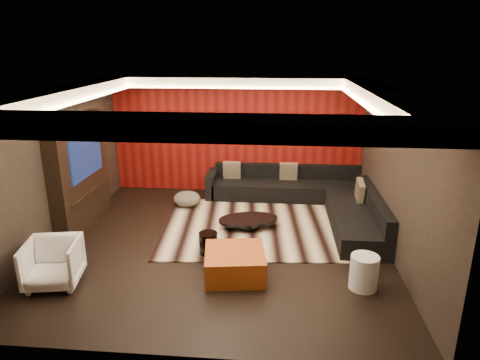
# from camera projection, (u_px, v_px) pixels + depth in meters

# --- Properties ---
(floor) EXTENTS (6.00, 6.00, 0.02)m
(floor) POSITION_uv_depth(u_px,v_px,m) (221.00, 244.00, 7.90)
(floor) COLOR black
(floor) RESTS_ON ground
(ceiling) EXTENTS (6.00, 6.00, 0.02)m
(ceiling) POSITION_uv_depth(u_px,v_px,m) (219.00, 89.00, 7.03)
(ceiling) COLOR silver
(ceiling) RESTS_ON ground
(wall_back) EXTENTS (6.00, 0.02, 2.80)m
(wall_back) POSITION_uv_depth(u_px,v_px,m) (236.00, 135.00, 10.32)
(wall_back) COLOR black
(wall_back) RESTS_ON ground
(wall_left) EXTENTS (0.02, 6.00, 2.80)m
(wall_left) POSITION_uv_depth(u_px,v_px,m) (55.00, 167.00, 7.72)
(wall_left) COLOR black
(wall_left) RESTS_ON ground
(wall_right) EXTENTS (0.02, 6.00, 2.80)m
(wall_right) POSITION_uv_depth(u_px,v_px,m) (397.00, 176.00, 7.21)
(wall_right) COLOR black
(wall_right) RESTS_ON ground
(red_feature_wall) EXTENTS (5.98, 0.05, 2.78)m
(red_feature_wall) POSITION_uv_depth(u_px,v_px,m) (236.00, 136.00, 10.28)
(red_feature_wall) COLOR #6B0C0A
(red_feature_wall) RESTS_ON ground
(soffit_back) EXTENTS (6.00, 0.60, 0.22)m
(soffit_back) POSITION_uv_depth(u_px,v_px,m) (235.00, 82.00, 9.63)
(soffit_back) COLOR silver
(soffit_back) RESTS_ON ground
(soffit_front) EXTENTS (6.00, 0.60, 0.22)m
(soffit_front) POSITION_uv_depth(u_px,v_px,m) (184.00, 127.00, 4.51)
(soffit_front) COLOR silver
(soffit_front) RESTS_ON ground
(soffit_left) EXTENTS (0.60, 4.80, 0.22)m
(soffit_left) POSITION_uv_depth(u_px,v_px,m) (62.00, 95.00, 7.29)
(soffit_left) COLOR silver
(soffit_left) RESTS_ON ground
(soffit_right) EXTENTS (0.60, 4.80, 0.22)m
(soffit_right) POSITION_uv_depth(u_px,v_px,m) (386.00, 98.00, 6.84)
(soffit_right) COLOR silver
(soffit_right) RESTS_ON ground
(cove_back) EXTENTS (4.80, 0.08, 0.04)m
(cove_back) POSITION_uv_depth(u_px,v_px,m) (233.00, 88.00, 9.33)
(cove_back) COLOR #FFD899
(cove_back) RESTS_ON ground
(cove_front) EXTENTS (4.80, 0.08, 0.04)m
(cove_front) POSITION_uv_depth(u_px,v_px,m) (191.00, 129.00, 4.86)
(cove_front) COLOR #FFD899
(cove_front) RESTS_ON ground
(cove_left) EXTENTS (0.08, 4.80, 0.04)m
(cove_left) POSITION_uv_depth(u_px,v_px,m) (82.00, 100.00, 7.29)
(cove_left) COLOR #FFD899
(cove_left) RESTS_ON ground
(cove_right) EXTENTS (0.08, 4.80, 0.04)m
(cove_right) POSITION_uv_depth(u_px,v_px,m) (364.00, 104.00, 6.90)
(cove_right) COLOR #FFD899
(cove_right) RESTS_ON ground
(tv_surround) EXTENTS (0.30, 2.00, 2.20)m
(tv_surround) POSITION_uv_depth(u_px,v_px,m) (80.00, 173.00, 8.36)
(tv_surround) COLOR black
(tv_surround) RESTS_ON ground
(tv_screen) EXTENTS (0.04, 1.30, 0.80)m
(tv_screen) POSITION_uv_depth(u_px,v_px,m) (86.00, 156.00, 8.24)
(tv_screen) COLOR black
(tv_screen) RESTS_ON ground
(tv_shelf) EXTENTS (0.04, 1.60, 0.04)m
(tv_shelf) POSITION_uv_depth(u_px,v_px,m) (90.00, 193.00, 8.47)
(tv_shelf) COLOR black
(tv_shelf) RESTS_ON ground
(rug) EXTENTS (4.21, 3.29, 0.02)m
(rug) POSITION_uv_depth(u_px,v_px,m) (263.00, 226.00, 8.61)
(rug) COLOR beige
(rug) RESTS_ON floor
(coffee_table) EXTENTS (1.45, 1.45, 0.20)m
(coffee_table) POSITION_uv_depth(u_px,v_px,m) (248.00, 223.00, 8.50)
(coffee_table) COLOR black
(coffee_table) RESTS_ON rug
(drum_stool) EXTENTS (0.36, 0.36, 0.38)m
(drum_stool) POSITION_uv_depth(u_px,v_px,m) (208.00, 243.00, 7.44)
(drum_stool) COLOR black
(drum_stool) RESTS_ON rug
(striped_pouf) EXTENTS (0.65, 0.65, 0.33)m
(striped_pouf) POSITION_uv_depth(u_px,v_px,m) (187.00, 199.00, 9.61)
(striped_pouf) COLOR #C3BA97
(striped_pouf) RESTS_ON rug
(white_side_table) EXTENTS (0.46, 0.46, 0.53)m
(white_side_table) POSITION_uv_depth(u_px,v_px,m) (364.00, 272.00, 6.39)
(white_side_table) COLOR white
(white_side_table) RESTS_ON floor
(orange_ottoman) EXTENTS (1.05, 1.05, 0.41)m
(orange_ottoman) POSITION_uv_depth(u_px,v_px,m) (235.00, 263.00, 6.77)
(orange_ottoman) COLOR #993213
(orange_ottoman) RESTS_ON floor
(armchair) EXTENTS (0.90, 0.91, 0.72)m
(armchair) POSITION_uv_depth(u_px,v_px,m) (53.00, 263.00, 6.46)
(armchair) COLOR white
(armchair) RESTS_ON floor
(sectional_sofa) EXTENTS (3.65, 3.50, 0.75)m
(sectional_sofa) POSITION_uv_depth(u_px,v_px,m) (310.00, 198.00, 9.43)
(sectional_sofa) COLOR black
(sectional_sofa) RESTS_ON floor
(throw_pillows) EXTENTS (3.06, 1.64, 0.50)m
(throw_pillows) POSITION_uv_depth(u_px,v_px,m) (290.00, 177.00, 9.75)
(throw_pillows) COLOR beige
(throw_pillows) RESTS_ON sectional_sofa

